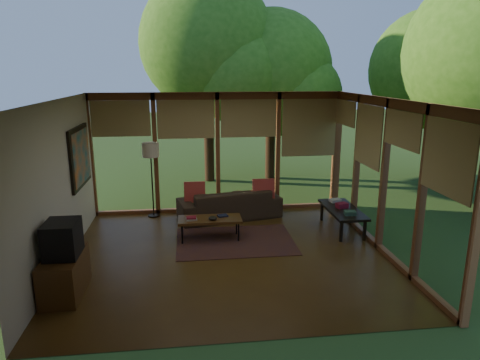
{
  "coord_description": "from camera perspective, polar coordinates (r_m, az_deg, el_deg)",
  "views": [
    {
      "loc": [
        -0.64,
        -6.93,
        3.14
      ],
      "look_at": [
        0.28,
        0.7,
        1.18
      ],
      "focal_mm": 32.0,
      "sensor_mm": 36.0,
      "label": 1
    }
  ],
  "objects": [
    {
      "name": "ceiling",
      "position": [
        6.97,
        -1.66,
        10.7
      ],
      "size": [
        5.5,
        5.5,
        0.0
      ],
      "primitive_type": "plane",
      "rotation": [
        3.14,
        0.0,
        0.0
      ],
      "color": "white",
      "rests_on": "ground"
    },
    {
      "name": "ct_book_lower",
      "position": [
        8.11,
        -6.51,
        -5.2
      ],
      "size": [
        0.22,
        0.18,
        0.03
      ],
      "primitive_type": "cube",
      "rotation": [
        0.0,
        0.0,
        0.16
      ],
      "color": "#B1AAA0",
      "rests_on": "coffee_table"
    },
    {
      "name": "side_console",
      "position": [
        8.88,
        13.5,
        -3.98
      ],
      "size": [
        0.6,
        1.4,
        0.46
      ],
      "color": "black",
      "rests_on": "floor"
    },
    {
      "name": "wall_painting",
      "position": [
        8.73,
        -20.55,
        2.91
      ],
      "size": [
        0.06,
        1.35,
        1.15
      ],
      "color": "black",
      "rests_on": "wall_left"
    },
    {
      "name": "television",
      "position": [
        6.56,
        -22.62,
        -7.25
      ],
      "size": [
        0.45,
        0.55,
        0.5
      ],
      "primitive_type": "cube",
      "color": "black",
      "rests_on": "media_cabinet"
    },
    {
      "name": "ct_book_side",
      "position": [
        8.26,
        -2.34,
        -4.77
      ],
      "size": [
        0.22,
        0.19,
        0.03
      ],
      "primitive_type": "cube",
      "rotation": [
        0.0,
        0.0,
        0.31
      ],
      "color": "black",
      "rests_on": "coffee_table"
    },
    {
      "name": "tree_far",
      "position": [
        13.44,
        23.99,
        13.23
      ],
      "size": [
        3.35,
        3.35,
        4.85
      ],
      "color": "#342013",
      "rests_on": "ground"
    },
    {
      "name": "wall_front",
      "position": [
        4.82,
        1.23,
        -7.49
      ],
      "size": [
        5.5,
        0.04,
        2.7
      ],
      "primitive_type": "cube",
      "color": "beige",
      "rests_on": "ground"
    },
    {
      "name": "console_book_b",
      "position": [
        8.9,
        13.43,
        -3.3
      ],
      "size": [
        0.25,
        0.21,
        0.1
      ],
      "primitive_type": "cube",
      "rotation": [
        0.0,
        0.0,
        0.24
      ],
      "color": "maroon",
      "rests_on": "side_console"
    },
    {
      "name": "floor_lamp",
      "position": [
        9.4,
        -11.82,
        3.39
      ],
      "size": [
        0.36,
        0.36,
        1.65
      ],
      "color": "black",
      "rests_on": "floor"
    },
    {
      "name": "wall_left",
      "position": [
        7.46,
        -23.12,
        -0.73
      ],
      "size": [
        0.04,
        5.0,
        2.7
      ],
      "primitive_type": "cube",
      "color": "beige",
      "rests_on": "ground"
    },
    {
      "name": "tree_ne",
      "position": [
        12.7,
        4.16,
        14.21
      ],
      "size": [
        3.47,
        3.47,
        4.87
      ],
      "color": "#342013",
      "rests_on": "ground"
    },
    {
      "name": "ct_bowl",
      "position": [
        8.07,
        -3.66,
        -5.09
      ],
      "size": [
        0.16,
        0.16,
        0.07
      ],
      "primitive_type": "ellipsoid",
      "color": "black",
      "rests_on": "coffee_table"
    },
    {
      "name": "sofa",
      "position": [
        9.4,
        -1.44,
        -3.13
      ],
      "size": [
        2.33,
        1.3,
        0.64
      ],
      "primitive_type": "imported",
      "rotation": [
        0.0,
        0.0,
        3.35
      ],
      "color": "#3A2A1D",
      "rests_on": "floor"
    },
    {
      "name": "console_book_c",
      "position": [
        9.26,
        12.58,
        -2.68
      ],
      "size": [
        0.25,
        0.21,
        0.06
      ],
      "primitive_type": "cube",
      "rotation": [
        0.0,
        0.0,
        0.21
      ],
      "color": "#B1AAA0",
      "rests_on": "side_console"
    },
    {
      "name": "coffee_table",
      "position": [
        8.18,
        -4.04,
        -5.34
      ],
      "size": [
        1.2,
        0.5,
        0.43
      ],
      "color": "#573417",
      "rests_on": "floor"
    },
    {
      "name": "tree_nw",
      "position": [
        12.4,
        -4.41,
        17.64
      ],
      "size": [
        3.74,
        3.74,
        5.74
      ],
      "color": "#342013",
      "rests_on": "ground"
    },
    {
      "name": "window_wall_back",
      "position": [
        9.62,
        -2.98,
        3.58
      ],
      "size": [
        5.5,
        0.12,
        2.7
      ],
      "primitive_type": "cube",
      "color": "brown",
      "rests_on": "ground"
    },
    {
      "name": "console_book_a",
      "position": [
        8.5,
        14.46,
        -4.27
      ],
      "size": [
        0.23,
        0.19,
        0.08
      ],
      "primitive_type": "cube",
      "rotation": [
        0.0,
        0.0,
        -0.14
      ],
      "color": "#325846",
      "rests_on": "side_console"
    },
    {
      "name": "floor",
      "position": [
        7.63,
        -1.51,
        -9.97
      ],
      "size": [
        5.5,
        5.5,
        0.0
      ],
      "primitive_type": "plane",
      "color": "#583A17",
      "rests_on": "ground"
    },
    {
      "name": "window_wall_right",
      "position": [
        7.92,
        18.65,
        0.49
      ],
      "size": [
        0.12,
        5.0,
        2.7
      ],
      "primitive_type": "cube",
      "color": "brown",
      "rests_on": "ground"
    },
    {
      "name": "pillow_right",
      "position": [
        9.37,
        3.16,
        -1.34
      ],
      "size": [
        0.47,
        0.25,
        0.49
      ],
      "primitive_type": "cube",
      "rotation": [
        -0.21,
        0.0,
        0.0
      ],
      "color": "maroon",
      "rests_on": "sofa"
    },
    {
      "name": "rug",
      "position": [
        8.2,
        -0.64,
        -8.14
      ],
      "size": [
        2.21,
        1.56,
        0.01
      ],
      "primitive_type": "cube",
      "color": "brown",
      "rests_on": "floor"
    },
    {
      "name": "ct_book_upper",
      "position": [
        8.1,
        -6.51,
        -5.0
      ],
      "size": [
        0.18,
        0.14,
        0.03
      ],
      "primitive_type": "cube",
      "rotation": [
        0.0,
        0.0,
        0.01
      ],
      "color": "maroon",
      "rests_on": "coffee_table"
    },
    {
      "name": "exterior_lawn",
      "position": [
        17.53,
        22.78,
        2.86
      ],
      "size": [
        40.0,
        40.0,
        0.0
      ],
      "primitive_type": "plane",
      "color": "#2F4D1D",
      "rests_on": "ground"
    },
    {
      "name": "pillow_left",
      "position": [
        9.23,
        -6.06,
        -1.69
      ],
      "size": [
        0.45,
        0.24,
        0.47
      ],
      "primitive_type": "cube",
      "rotation": [
        -0.21,
        0.0,
        0.0
      ],
      "color": "maroon",
      "rests_on": "sofa"
    },
    {
      "name": "media_cabinet",
      "position": [
        6.78,
        -22.33,
        -11.59
      ],
      "size": [
        0.5,
        1.0,
        0.6
      ],
      "primitive_type": "cube",
      "color": "#573417",
      "rests_on": "floor"
    }
  ]
}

